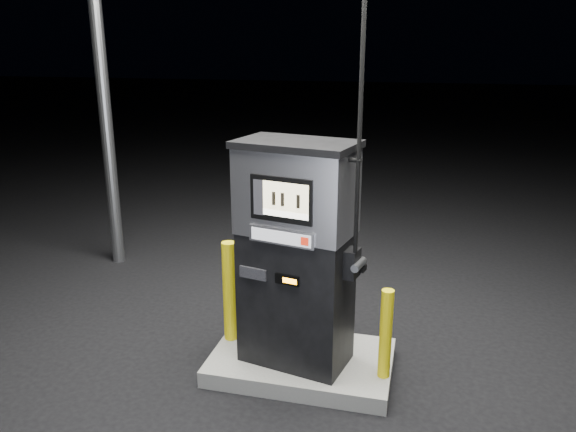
# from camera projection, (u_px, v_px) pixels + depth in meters

# --- Properties ---
(ground) EXTENTS (80.00, 80.00, 0.00)m
(ground) POSITION_uv_depth(u_px,v_px,m) (302.00, 369.00, 5.08)
(ground) COLOR black
(ground) RESTS_ON ground
(pump_island) EXTENTS (1.60, 1.00, 0.15)m
(pump_island) POSITION_uv_depth(u_px,v_px,m) (302.00, 362.00, 5.06)
(pump_island) COLOR slate
(pump_island) RESTS_ON ground
(fuel_dispenser) EXTENTS (1.12, 0.76, 4.03)m
(fuel_dispenser) POSITION_uv_depth(u_px,v_px,m) (297.00, 253.00, 4.69)
(fuel_dispenser) COLOR black
(fuel_dispenser) RESTS_ON pump_island
(bollard_left) EXTENTS (0.17, 0.17, 0.96)m
(bollard_left) POSITION_uv_depth(u_px,v_px,m) (230.00, 291.00, 5.19)
(bollard_left) COLOR yellow
(bollard_left) RESTS_ON pump_island
(bollard_right) EXTENTS (0.12, 0.12, 0.78)m
(bollard_right) POSITION_uv_depth(u_px,v_px,m) (386.00, 334.00, 4.61)
(bollard_right) COLOR yellow
(bollard_right) RESTS_ON pump_island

